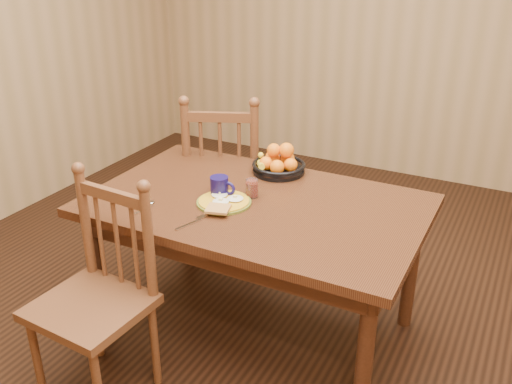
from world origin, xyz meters
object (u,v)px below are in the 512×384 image
at_px(breakfast_plate, 224,202).
at_px(coffee_mug, 220,186).
at_px(chair_near, 97,298).
at_px(fruit_bowl, 278,163).
at_px(chair_far, 225,180).
at_px(dining_table, 256,217).

relative_size(breakfast_plate, coffee_mug, 2.25).
xyz_separation_m(chair_near, fruit_bowl, (0.36, 1.08, 0.31)).
height_order(chair_far, fruit_bowl, chair_far).
relative_size(chair_far, fruit_bowl, 3.70).
distance_m(chair_near, coffee_mug, 0.78).
distance_m(dining_table, chair_near, 0.83).
height_order(chair_far, chair_near, chair_far).
bearing_deg(coffee_mug, chair_far, 118.88).
xyz_separation_m(chair_far, coffee_mug, (0.35, -0.63, 0.28)).
relative_size(coffee_mug, fruit_bowl, 0.46).
xyz_separation_m(chair_near, breakfast_plate, (0.30, 0.60, 0.27)).
bearing_deg(dining_table, breakfast_plate, -142.01).
bearing_deg(fruit_bowl, dining_table, -80.93).
bearing_deg(coffee_mug, fruit_bowl, 73.03).
bearing_deg(dining_table, chair_far, 131.36).
xyz_separation_m(coffee_mug, fruit_bowl, (0.12, 0.41, 0.00)).
xyz_separation_m(chair_far, fruit_bowl, (0.47, -0.22, 0.28)).
distance_m(dining_table, coffee_mug, 0.23).
bearing_deg(breakfast_plate, dining_table, 37.99).
bearing_deg(chair_near, coffee_mug, 74.55).
relative_size(dining_table, chair_near, 1.59).
height_order(chair_near, fruit_bowl, chair_near).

